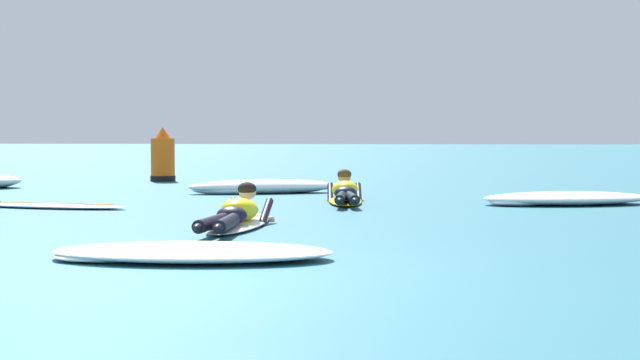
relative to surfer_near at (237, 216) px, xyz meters
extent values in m
plane|color=#2D6B7A|center=(-0.27, 6.18, -0.14)|extent=(120.00, 120.00, 0.00)
ellipsoid|color=white|center=(0.01, 0.11, -0.10)|extent=(0.66, 2.30, 0.07)
ellipsoid|color=white|center=(0.07, 1.19, -0.09)|extent=(0.20, 0.21, 0.06)
ellipsoid|color=yellow|center=(0.01, 0.16, 0.06)|extent=(0.44, 0.75, 0.35)
ellipsoid|color=black|center=(-0.02, -0.26, 0.03)|extent=(0.36, 0.30, 0.20)
cylinder|color=black|center=(-0.13, -0.85, 0.00)|extent=(0.24, 0.90, 0.14)
ellipsoid|color=black|center=(-0.18, -1.29, 0.00)|extent=(0.11, 0.23, 0.08)
cylinder|color=black|center=(0.03, -0.86, 0.00)|extent=(0.14, 0.89, 0.14)
ellipsoid|color=black|center=(0.03, -1.30, 0.00)|extent=(0.11, 0.23, 0.08)
cylinder|color=black|center=(-0.19, 0.57, -0.02)|extent=(0.13, 0.62, 0.35)
sphere|color=tan|center=(-0.16, 0.96, -0.12)|extent=(0.09, 0.09, 0.09)
cylinder|color=black|center=(0.25, 0.52, -0.02)|extent=(0.13, 0.62, 0.35)
sphere|color=tan|center=(0.27, 0.90, -0.12)|extent=(0.09, 0.09, 0.09)
sphere|color=tan|center=(0.03, 0.58, 0.24)|extent=(0.21, 0.21, 0.21)
ellipsoid|color=black|center=(0.03, 0.56, 0.27)|extent=(0.23, 0.21, 0.16)
ellipsoid|color=yellow|center=(1.01, 4.07, -0.10)|extent=(0.66, 2.26, 0.07)
ellipsoid|color=yellow|center=(0.93, 5.13, -0.09)|extent=(0.19, 0.21, 0.06)
ellipsoid|color=yellow|center=(1.01, 4.12, 0.06)|extent=(0.45, 0.75, 0.35)
ellipsoid|color=black|center=(1.03, 3.70, 0.03)|extent=(0.36, 0.30, 0.20)
cylinder|color=black|center=(1.00, 3.08, 0.00)|extent=(0.15, 0.93, 0.14)
ellipsoid|color=black|center=(1.01, 2.62, 0.00)|extent=(0.12, 0.23, 0.08)
cylinder|color=black|center=(1.16, 3.10, 0.00)|extent=(0.26, 0.94, 0.14)
ellipsoid|color=black|center=(1.21, 2.64, 0.00)|extent=(0.12, 0.23, 0.08)
cylinder|color=black|center=(0.76, 4.50, -0.02)|extent=(0.13, 0.55, 0.32)
sphere|color=tan|center=(0.73, 4.87, -0.12)|extent=(0.09, 0.09, 0.09)
cylinder|color=black|center=(1.20, 4.51, -0.02)|extent=(0.13, 0.55, 0.32)
sphere|color=tan|center=(1.17, 4.86, -0.12)|extent=(0.09, 0.09, 0.09)
sphere|color=tan|center=(0.98, 4.54, 0.24)|extent=(0.21, 0.21, 0.21)
ellipsoid|color=#47331E|center=(0.98, 4.52, 0.27)|extent=(0.23, 0.21, 0.16)
ellipsoid|color=silver|center=(-3.01, 2.67, -0.10)|extent=(2.25, 0.93, 0.07)
cube|color=orange|center=(-3.01, 2.67, -0.07)|extent=(1.84, 0.40, 0.01)
ellipsoid|color=white|center=(4.28, 3.91, -0.04)|extent=(2.69, 1.57, 0.19)
ellipsoid|color=white|center=(4.86, 4.20, -0.07)|extent=(1.05, 0.88, 0.14)
ellipsoid|color=white|center=(3.56, 3.65, -0.09)|extent=(1.01, 0.75, 0.11)
ellipsoid|color=white|center=(-0.51, 6.18, -0.02)|extent=(2.70, 1.41, 0.25)
ellipsoid|color=white|center=(0.08, 6.47, -0.05)|extent=(1.00, 0.56, 0.17)
ellipsoid|color=white|center=(-1.25, 5.89, -0.07)|extent=(0.96, 0.41, 0.14)
ellipsoid|color=white|center=(0.04, -2.71, -0.07)|extent=(2.42, 1.17, 0.14)
ellipsoid|color=white|center=(0.64, -2.54, -0.09)|extent=(0.95, 0.71, 0.10)
ellipsoid|color=white|center=(-0.68, -2.84, -0.10)|extent=(0.90, 0.62, 0.08)
cylinder|color=#EA5B0F|center=(-3.20, 10.14, 0.32)|extent=(0.51, 0.51, 0.92)
cone|color=#EA5B0F|center=(-3.20, 10.14, 0.90)|extent=(0.36, 0.36, 0.24)
cylinder|color=black|center=(-3.20, 10.14, -0.08)|extent=(0.54, 0.54, 0.12)
camera|label=1|loc=(1.76, -11.11, 0.96)|focal=56.56mm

